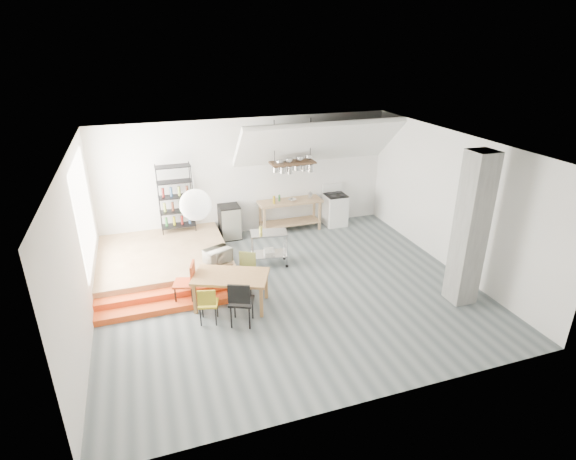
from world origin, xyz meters
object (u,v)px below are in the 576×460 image
object	(u,v)px
stove	(335,209)
mini_fridge	(230,222)
dining_table	(231,279)
rolling_cart	(269,244)

from	to	relation	value
stove	mini_fridge	bearing A→B (deg)	179.20
stove	dining_table	xyz separation A→B (m)	(-3.81, -3.36, 0.15)
dining_table	rolling_cart	size ratio (longest dim) A/B	1.81
stove	rolling_cart	world-z (taller)	stove
rolling_cart	mini_fridge	xyz separation A→B (m)	(-0.56, 1.91, -0.09)
stove	mini_fridge	xyz separation A→B (m)	(-3.13, 0.04, -0.01)
stove	dining_table	distance (m)	5.08
stove	rolling_cart	xyz separation A→B (m)	(-2.57, -1.86, 0.08)
dining_table	mini_fridge	xyz separation A→B (m)	(0.68, 3.40, -0.16)
dining_table	mini_fridge	size ratio (longest dim) A/B	1.81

